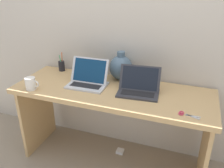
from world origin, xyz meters
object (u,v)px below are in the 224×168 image
(scissors, at_px, (185,114))
(power_brick, at_px, (120,151))
(pen_cup, at_px, (62,66))
(coffee_mug, at_px, (31,84))
(green_vase, at_px, (121,67))
(laptop_right, at_px, (139,86))
(laptop_left, at_px, (88,78))

(scissors, relative_size, power_brick, 2.11)
(scissors, distance_m, power_brick, 0.99)
(pen_cup, distance_m, scissors, 1.29)
(scissors, bearing_deg, pen_cup, 160.36)
(coffee_mug, bearing_deg, green_vase, 35.78)
(laptop_right, height_order, coffee_mug, laptop_right)
(pen_cup, relative_size, power_brick, 2.68)
(laptop_right, bearing_deg, green_vase, 135.98)
(green_vase, distance_m, scissors, 0.75)
(laptop_right, relative_size, pen_cup, 1.84)
(green_vase, bearing_deg, power_brick, -69.35)
(laptop_right, xyz_separation_m, green_vase, (-0.22, 0.21, 0.06))
(green_vase, bearing_deg, laptop_left, -136.53)
(laptop_left, bearing_deg, power_brick, 20.05)
(coffee_mug, bearing_deg, pen_cup, 87.13)
(laptop_right, relative_size, green_vase, 1.33)
(green_vase, relative_size, power_brick, 3.69)
(coffee_mug, height_order, pen_cup, pen_cup)
(pen_cup, bearing_deg, green_vase, 0.10)
(laptop_right, height_order, pen_cup, laptop_right)
(laptop_right, distance_m, green_vase, 0.31)
(coffee_mug, bearing_deg, laptop_right, 15.83)
(laptop_right, height_order, power_brick, laptop_right)
(pen_cup, xyz_separation_m, power_brick, (0.66, -0.11, -0.79))
(coffee_mug, relative_size, pen_cup, 0.67)
(scissors, bearing_deg, laptop_right, 150.02)
(laptop_right, height_order, scissors, laptop_right)
(laptop_left, relative_size, coffee_mug, 2.64)
(green_vase, xyz_separation_m, coffee_mug, (-0.63, -0.46, -0.06))
(green_vase, relative_size, scissors, 1.75)
(green_vase, height_order, power_brick, green_vase)
(laptop_right, xyz_separation_m, pen_cup, (-0.83, 0.21, -0.01))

